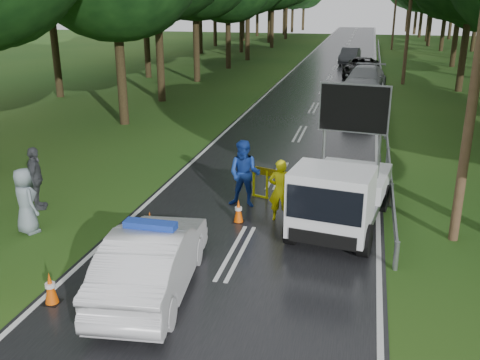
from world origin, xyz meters
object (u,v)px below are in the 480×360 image
(barrier, at_px, (288,180))
(work_truck, at_px, (340,194))
(civilian, at_px, (245,174))
(queue_car_fourth, at_px, (350,56))
(police_sedan, at_px, (152,260))
(queue_car_first, at_px, (359,106))
(officer, at_px, (280,191))
(queue_car_third, at_px, (361,67))
(queue_car_second, at_px, (365,80))

(barrier, bearing_deg, work_truck, -26.40)
(work_truck, height_order, civilian, work_truck)
(barrier, height_order, queue_car_fourth, queue_car_fourth)
(police_sedan, xyz_separation_m, queue_car_fourth, (2.31, 41.20, -0.01))
(civilian, relative_size, queue_car_first, 0.53)
(work_truck, bearing_deg, civilian, 168.25)
(barrier, distance_m, officer, 1.32)
(officer, distance_m, civilian, 1.44)
(police_sedan, bearing_deg, queue_car_fourth, -99.67)
(queue_car_third, bearing_deg, barrier, -88.46)
(work_truck, distance_m, queue_car_third, 28.96)
(barrier, distance_m, queue_car_fourth, 35.58)
(work_truck, relative_size, queue_car_first, 1.27)
(police_sedan, relative_size, queue_car_third, 0.87)
(officer, xyz_separation_m, civilian, (-1.18, 0.82, 0.12))
(work_truck, bearing_deg, police_sedan, -122.49)
(queue_car_third, relative_size, queue_car_fourth, 1.20)
(work_truck, height_order, officer, work_truck)
(barrier, bearing_deg, queue_car_fourth, 106.92)
(barrier, relative_size, officer, 1.31)
(civilian, relative_size, queue_car_third, 0.38)
(officer, bearing_deg, queue_car_third, -96.23)
(queue_car_third, distance_m, queue_car_fourth, 8.25)
(queue_car_third, bearing_deg, officer, -88.35)
(queue_car_second, bearing_deg, civilian, -91.47)
(queue_car_second, bearing_deg, barrier, -88.35)
(queue_car_second, distance_m, queue_car_third, 7.20)
(queue_car_first, height_order, queue_car_second, queue_car_second)
(queue_car_second, xyz_separation_m, queue_car_third, (-0.36, 7.19, -0.11))
(queue_car_first, height_order, queue_car_third, queue_car_third)
(work_truck, relative_size, officer, 2.74)
(queue_car_second, bearing_deg, police_sedan, -91.50)
(barrier, relative_size, queue_car_third, 0.44)
(civilian, height_order, queue_car_third, civilian)
(officer, bearing_deg, barrier, -93.91)
(police_sedan, distance_m, queue_car_fourth, 41.27)
(queue_car_second, height_order, queue_car_fourth, queue_car_second)
(queue_car_second, height_order, queue_car_third, queue_car_second)
(barrier, xyz_separation_m, queue_car_first, (1.75, 12.42, -0.10))
(queue_car_first, height_order, queue_car_fourth, queue_car_fourth)
(officer, height_order, queue_car_second, officer)
(work_truck, height_order, queue_car_first, work_truck)
(work_truck, relative_size, queue_car_fourth, 1.11)
(queue_car_fourth, bearing_deg, work_truck, -83.01)
(officer, distance_m, queue_car_second, 21.63)
(civilian, bearing_deg, work_truck, -17.04)
(barrier, distance_m, queue_car_second, 20.32)
(queue_car_second, xyz_separation_m, queue_car_fourth, (-1.55, 15.35, -0.11))
(queue_car_first, bearing_deg, queue_car_third, 90.79)
(queue_car_first, bearing_deg, civilian, -102.88)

